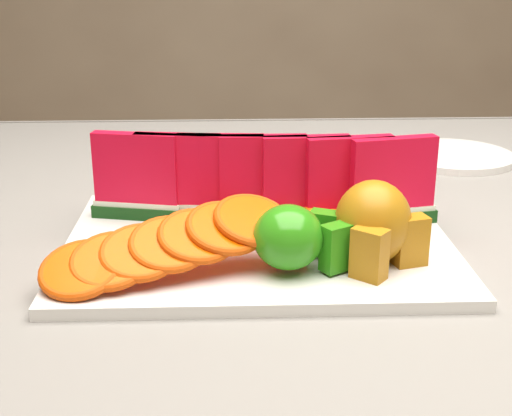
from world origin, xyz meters
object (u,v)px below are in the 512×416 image
pear_cluster (375,225)px  side_plate (453,156)px  fork (164,160)px  platter (258,244)px  apple_cluster (296,238)px

pear_cluster → side_plate: 0.45m
side_plate → fork: 0.44m
platter → fork: (-0.13, 0.34, -0.00)m
apple_cluster → pear_cluster: (0.08, 0.02, 0.01)m
apple_cluster → fork: apple_cluster is taller
apple_cluster → fork: size_ratio=0.53×
apple_cluster → pear_cluster: bearing=11.3°
platter → pear_cluster: (0.11, -0.06, 0.04)m
fork → side_plate: bearing=-0.8°
pear_cluster → fork: pear_cluster is taller
platter → side_plate: platter is taller
apple_cluster → pear_cluster: 0.08m
platter → fork: size_ratio=2.10×
platter → apple_cluster: (0.03, -0.08, 0.04)m
fork → apple_cluster: bearing=-69.3°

